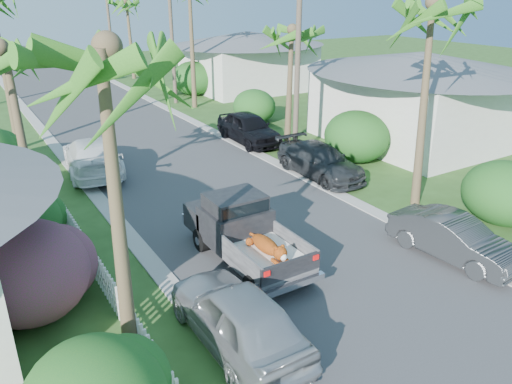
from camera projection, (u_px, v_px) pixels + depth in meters
ground at (420, 339)px, 12.20m from camera, size 120.00×120.00×0.00m
road at (113, 121)px, 31.84m from camera, size 8.00×100.00×0.02m
curb_left at (42, 130)px, 29.75m from camera, size 0.60×100.00×0.06m
curb_right at (176, 113)px, 33.93m from camera, size 0.60×100.00×0.06m
pickup_truck at (240, 229)px, 15.52m from camera, size 1.98×5.12×2.06m
parked_car_rn at (453, 238)px, 15.60m from camera, size 1.87×4.28×1.37m
parked_car_rm at (320, 161)px, 22.42m from camera, size 2.00×4.88×1.41m
parked_car_rf at (249, 128)px, 27.22m from camera, size 2.10×4.87×1.64m
parked_car_ln at (238, 316)px, 11.76m from camera, size 1.86×4.61×1.57m
parked_car_lf at (92, 156)px, 22.77m from camera, size 3.03×5.89×1.63m
palm_l_a at (98, 50)px, 8.89m from camera, size 4.40×4.40×8.20m
palm_l_b at (5, 48)px, 15.98m from camera, size 4.40×4.40×7.40m
palm_r_a at (437, 4)px, 17.14m from camera, size 4.40×4.40×8.70m
palm_r_b at (291, 30)px, 24.92m from camera, size 4.40×4.40×7.20m
palm_r_d at (127, 2)px, 44.22m from camera, size 4.40×4.40×8.00m
shrub_l_b at (29, 272)px, 12.62m from camera, size 3.00×3.30×2.60m
shrub_l_c at (23, 220)px, 16.08m from camera, size 2.40×2.64×2.00m
shrub_r_a at (505, 193)px, 17.81m from camera, size 2.80×3.08×2.30m
shrub_r_b at (356, 137)px, 24.16m from camera, size 3.00×3.30×2.50m
shrub_r_c at (254, 106)px, 31.16m from camera, size 2.60×2.86×2.10m
shrub_r_d at (193, 78)px, 39.17m from camera, size 3.20×3.52×2.60m
picket_fence at (109, 287)px, 13.41m from camera, size 0.10×11.00×1.00m
house_right_near at (417, 101)px, 27.10m from camera, size 8.00×9.00×4.80m
house_right_far at (248, 63)px, 41.29m from camera, size 9.00×8.00×4.60m
utility_pole_b at (298, 64)px, 23.38m from camera, size 1.60×0.26×9.00m
utility_pole_c at (172, 38)px, 35.17m from camera, size 1.60×0.26×9.00m
utility_pole_d at (109, 25)px, 46.96m from camera, size 1.60×0.26×9.00m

